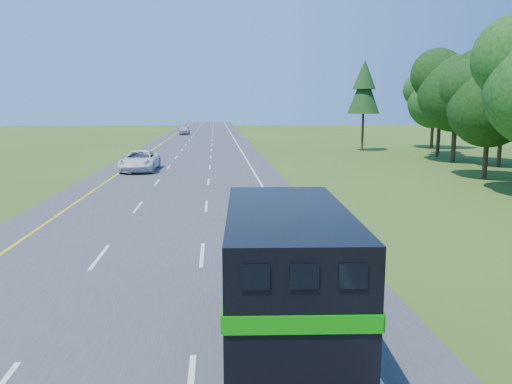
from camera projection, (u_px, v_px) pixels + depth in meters
road at (191, 164)px, 47.49m from camera, size 15.00×260.00×0.04m
lane_markings at (191, 163)px, 47.48m from camera, size 11.15×260.00×0.01m
horse_truck at (284, 275)px, 10.61m from camera, size 2.74×7.65×3.34m
white_suv at (140, 161)px, 41.89m from camera, size 2.94×6.19×1.70m
far_car at (184, 130)px, 97.24m from camera, size 1.95×4.83×1.65m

